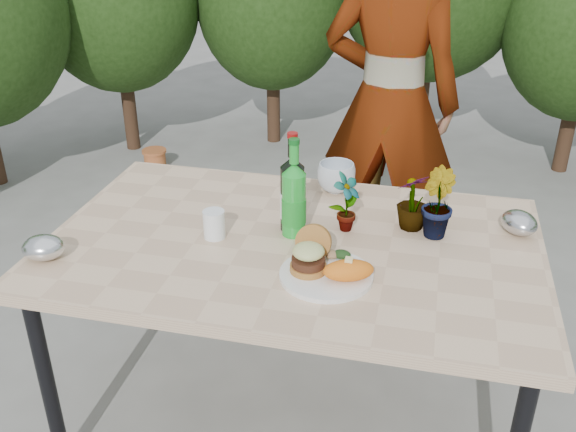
% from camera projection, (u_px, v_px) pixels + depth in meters
% --- Properties ---
extents(ground, '(80.00, 80.00, 0.00)m').
position_uv_depth(ground, '(293.00, 411.00, 2.45)').
color(ground, slate).
rests_on(ground, ground).
extents(patio_table, '(1.60, 1.00, 0.75)m').
position_uv_depth(patio_table, '(294.00, 255.00, 2.13)').
color(patio_table, '#D8B590').
rests_on(patio_table, ground).
extents(shrub_hedge, '(6.83, 5.06, 2.05)m').
position_uv_depth(shrub_hedge, '(378.00, 30.00, 3.37)').
color(shrub_hedge, '#382316').
rests_on(shrub_hedge, ground).
extents(dinner_plate, '(0.28, 0.28, 0.01)m').
position_uv_depth(dinner_plate, '(326.00, 275.00, 1.90)').
color(dinner_plate, white).
rests_on(dinner_plate, patio_table).
extents(burger_stack, '(0.11, 0.16, 0.11)m').
position_uv_depth(burger_stack, '(310.00, 254.00, 1.91)').
color(burger_stack, '#B7722D').
rests_on(burger_stack, dinner_plate).
extents(sweet_potato, '(0.17, 0.12, 0.06)m').
position_uv_depth(sweet_potato, '(348.00, 270.00, 1.85)').
color(sweet_potato, orange).
rests_on(sweet_potato, dinner_plate).
extents(grilled_veg, '(0.08, 0.05, 0.03)m').
position_uv_depth(grilled_veg, '(337.00, 254.00, 1.97)').
color(grilled_veg, olive).
rests_on(grilled_veg, dinner_plate).
extents(wine_bottle, '(0.08, 0.08, 0.34)m').
position_uv_depth(wine_bottle, '(292.00, 195.00, 2.12)').
color(wine_bottle, black).
rests_on(wine_bottle, patio_table).
extents(sparkling_water, '(0.08, 0.08, 0.34)m').
position_uv_depth(sparkling_water, '(294.00, 201.00, 2.09)').
color(sparkling_water, green).
rests_on(sparkling_water, patio_table).
extents(plastic_cup, '(0.07, 0.07, 0.09)m').
position_uv_depth(plastic_cup, '(214.00, 224.00, 2.10)').
color(plastic_cup, white).
rests_on(plastic_cup, patio_table).
extents(seedling_left, '(0.12, 0.13, 0.21)m').
position_uv_depth(seedling_left, '(346.00, 203.00, 2.12)').
color(seedling_left, '#2D5B1F').
rests_on(seedling_left, patio_table).
extents(seedling_mid, '(0.14, 0.16, 0.23)m').
position_uv_depth(seedling_mid, '(436.00, 203.00, 2.09)').
color(seedling_mid, '#27541D').
rests_on(seedling_mid, patio_table).
extents(seedling_right, '(0.15, 0.15, 0.19)m').
position_uv_depth(seedling_right, '(413.00, 202.00, 2.14)').
color(seedling_right, '#2D5E20').
rests_on(seedling_right, patio_table).
extents(blue_bowl, '(0.18, 0.18, 0.11)m').
position_uv_depth(blue_bowl, '(336.00, 177.00, 2.42)').
color(blue_bowl, silver).
rests_on(blue_bowl, patio_table).
extents(foil_packet_left, '(0.15, 0.13, 0.08)m').
position_uv_depth(foil_packet_left, '(43.00, 248.00, 1.98)').
color(foil_packet_left, silver).
rests_on(foil_packet_left, patio_table).
extents(foil_packet_right, '(0.16, 0.17, 0.08)m').
position_uv_depth(foil_packet_right, '(519.00, 223.00, 2.13)').
color(foil_packet_right, '#B7B9BE').
rests_on(foil_packet_right, patio_table).
extents(person, '(0.69, 0.50, 1.77)m').
position_uv_depth(person, '(390.00, 103.00, 2.98)').
color(person, '#8E5947').
rests_on(person, ground).
extents(terracotta_pot, '(0.17, 0.17, 0.14)m').
position_uv_depth(terracotta_pot, '(155.00, 159.00, 4.51)').
color(terracotta_pot, '#BA5F2F').
rests_on(terracotta_pot, ground).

